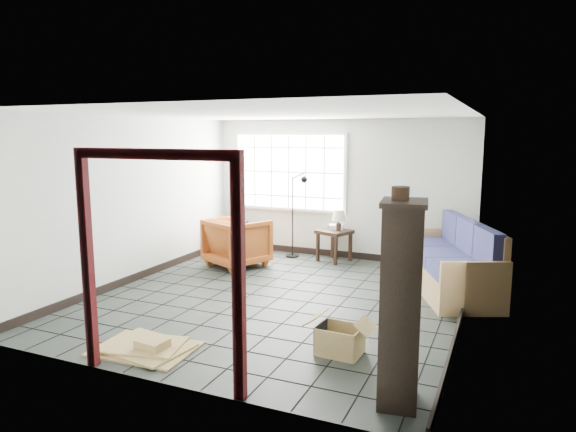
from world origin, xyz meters
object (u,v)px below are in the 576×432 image
at_px(futon_sofa, 452,265).
at_px(armchair, 237,240).
at_px(tall_shelf, 401,303).
at_px(side_table, 334,236).

relative_size(futon_sofa, armchair, 2.69).
bearing_deg(armchair, tall_shelf, 159.53).
distance_m(futon_sofa, side_table, 2.39).
relative_size(armchair, tall_shelf, 0.53).
bearing_deg(tall_shelf, futon_sofa, 80.86).
distance_m(armchair, tall_shelf, 5.10).
distance_m(side_table, tall_shelf, 5.09).
xyz_separation_m(futon_sofa, armchair, (-3.66, -0.05, 0.09)).
relative_size(futon_sofa, tall_shelf, 1.43).
bearing_deg(futon_sofa, tall_shelf, -114.38).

